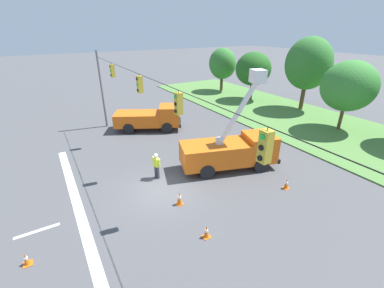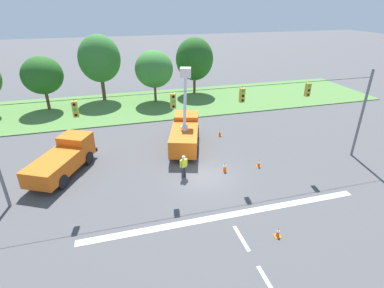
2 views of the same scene
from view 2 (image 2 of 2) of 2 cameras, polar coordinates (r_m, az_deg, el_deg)
ground_plane at (r=22.30m, az=2.46°, el=-6.25°), size 200.00×200.00×0.00m
grass_verge at (r=38.30m, az=-5.85°, el=7.70°), size 56.00×12.00×0.10m
lane_markings at (r=17.78m, az=8.67°, el=-16.19°), size 17.60×15.25×0.01m
signal_gantry at (r=20.25m, az=2.64°, el=4.81°), size 26.20×0.33×7.20m
tree_west at (r=38.71m, az=-26.62°, el=11.60°), size 4.52×4.57×6.23m
tree_centre at (r=39.89m, az=-17.22°, el=15.25°), size 5.10×4.94×8.20m
tree_east at (r=38.01m, az=-7.25°, el=13.98°), size 4.63×4.98×6.46m
tree_far_east at (r=41.44m, az=0.48°, el=15.86°), size 5.00×4.72×7.53m
utility_truck_bucket_lift at (r=26.19m, az=-1.33°, el=2.32°), size 4.17×7.00×6.68m
utility_truck_support_near at (r=24.24m, az=-23.29°, el=-2.55°), size 4.90×6.55×2.30m
road_worker at (r=21.76m, az=-1.61°, el=-4.04°), size 0.62×0.36×1.77m
traffic_cone_foreground_left at (r=23.96m, az=12.63°, el=-3.59°), size 0.36×0.36×0.66m
traffic_cone_mid_left at (r=17.78m, az=16.07°, el=-15.85°), size 0.36×0.36×0.61m
traffic_cone_mid_right at (r=22.88m, az=6.27°, el=-4.30°), size 0.36×0.36×0.82m
traffic_cone_near_bucket at (r=28.85m, az=5.32°, el=2.18°), size 0.36×0.36×0.68m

